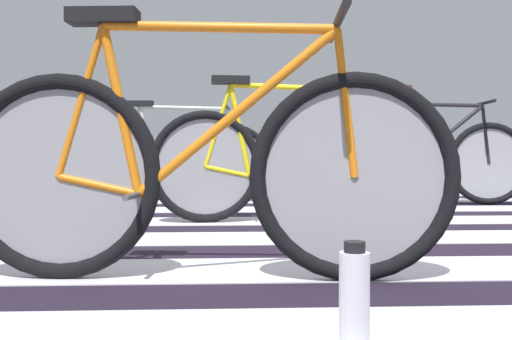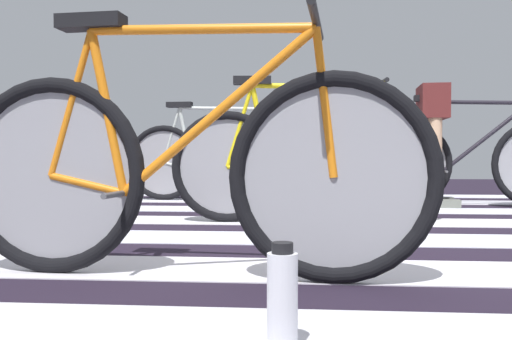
# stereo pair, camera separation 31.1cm
# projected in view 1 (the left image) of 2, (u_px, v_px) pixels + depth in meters

# --- Properties ---
(ground) EXTENTS (18.00, 14.00, 0.02)m
(ground) POSITION_uv_depth(u_px,v_px,m) (338.00, 233.00, 3.10)
(ground) COLOR black
(crosswalk_markings) EXTENTS (5.46, 5.75, 0.00)m
(crosswalk_markings) POSITION_uv_depth(u_px,v_px,m) (330.00, 228.00, 3.24)
(crosswalk_markings) COLOR silver
(crosswalk_markings) RESTS_ON ground
(bicycle_1_of_4) EXTENTS (1.73, 0.52, 0.93)m
(bicycle_1_of_4) POSITION_uv_depth(u_px,v_px,m) (204.00, 169.00, 1.89)
(bicycle_1_of_4) COLOR black
(bicycle_1_of_4) RESTS_ON ground
(bicycle_2_of_4) EXTENTS (1.74, 0.52, 0.93)m
(bicycle_2_of_4) POSITION_uv_depth(u_px,v_px,m) (284.00, 162.00, 3.54)
(bicycle_2_of_4) COLOR black
(bicycle_2_of_4) RESTS_ON ground
(bicycle_3_of_4) EXTENTS (1.74, 0.52, 0.93)m
(bicycle_3_of_4) POSITION_uv_depth(u_px,v_px,m) (429.00, 160.00, 4.77)
(bicycle_3_of_4) COLOR black
(bicycle_3_of_4) RESTS_ON ground
(cyclist_3_of_4) EXTENTS (0.34, 0.42, 1.01)m
(cyclist_3_of_4) POSITION_uv_depth(u_px,v_px,m) (393.00, 129.00, 4.77)
(cyclist_3_of_4) COLOR tan
(cyclist_3_of_4) RESTS_ON ground
(bicycle_4_of_4) EXTENTS (1.74, 0.52, 0.93)m
(bicycle_4_of_4) POSITION_uv_depth(u_px,v_px,m) (177.00, 160.00, 5.08)
(bicycle_4_of_4) COLOR black
(bicycle_4_of_4) RESTS_ON ground
(water_bottle) EXTENTS (0.07, 0.07, 0.24)m
(water_bottle) POSITION_uv_depth(u_px,v_px,m) (354.00, 299.00, 1.21)
(water_bottle) COLOR silver
(water_bottle) RESTS_ON ground
(traffic_cone) EXTENTS (0.41, 0.41, 0.47)m
(traffic_cone) POSITION_uv_depth(u_px,v_px,m) (45.00, 181.00, 4.45)
(traffic_cone) COLOR black
(traffic_cone) RESTS_ON ground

